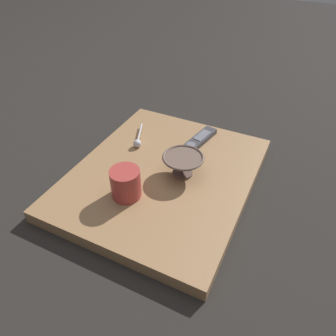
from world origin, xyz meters
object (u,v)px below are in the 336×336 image
Objects in this scene: tv_remote_near at (199,140)px; teaspoon at (138,142)px; cereal_bowl at (183,164)px; coffee_mug at (126,183)px.

teaspoon is at bearing -60.08° from tv_remote_near.
cereal_bowl is 0.19m from tv_remote_near.
coffee_mug is 0.26m from teaspoon.
coffee_mug is 0.48× the size of tv_remote_near.
teaspoon is (-0.08, -0.21, -0.03)m from cereal_bowl.
cereal_bowl is at bearing 6.03° from tv_remote_near.
tv_remote_near is at bearing 165.38° from coffee_mug.
cereal_bowl is 0.97× the size of teaspoon.
cereal_bowl is at bearing 145.75° from coffee_mug.
coffee_mug is at bearing -34.25° from cereal_bowl.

